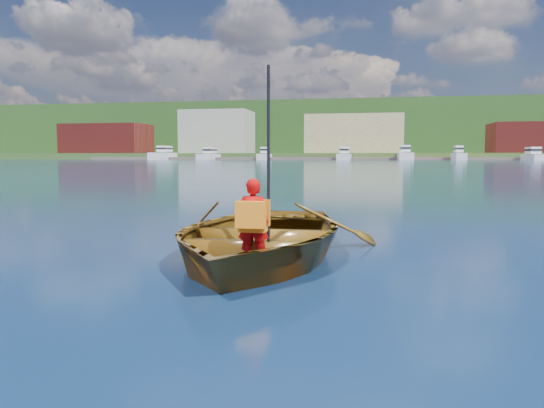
{
  "coord_description": "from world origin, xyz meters",
  "views": [
    {
      "loc": [
        0.85,
        -6.38,
        1.36
      ],
      "look_at": [
        -0.42,
        0.35,
        0.73
      ],
      "focal_mm": 35.0,
      "sensor_mm": 36.0,
      "label": 1
    }
  ],
  "objects_px": {
    "child_paddler": "(253,220)",
    "marina_yachts": "(389,155)",
    "rowboat": "(257,236)",
    "dock": "(359,159)"
  },
  "relations": [
    {
      "from": "child_paddler",
      "to": "dock",
      "type": "height_order",
      "value": "child_paddler"
    },
    {
      "from": "rowboat",
      "to": "child_paddler",
      "type": "height_order",
      "value": "child_paddler"
    },
    {
      "from": "rowboat",
      "to": "child_paddler",
      "type": "bearing_deg",
      "value": -80.54
    },
    {
      "from": "dock",
      "to": "marina_yachts",
      "type": "xyz_separation_m",
      "value": [
        8.26,
        -4.66,
        0.99
      ]
    },
    {
      "from": "rowboat",
      "to": "child_paddler",
      "type": "distance_m",
      "value": 0.97
    },
    {
      "from": "child_paddler",
      "to": "dock",
      "type": "bearing_deg",
      "value": 90.98
    },
    {
      "from": "child_paddler",
      "to": "dock",
      "type": "distance_m",
      "value": 148.57
    },
    {
      "from": "rowboat",
      "to": "dock",
      "type": "relative_size",
      "value": 0.03
    },
    {
      "from": "child_paddler",
      "to": "marina_yachts",
      "type": "bearing_deg",
      "value": 87.73
    },
    {
      "from": "child_paddler",
      "to": "marina_yachts",
      "type": "relative_size",
      "value": 0.02
    }
  ]
}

